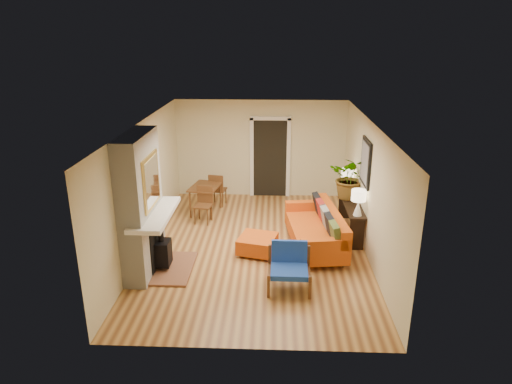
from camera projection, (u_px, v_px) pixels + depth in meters
room_shell at (284, 157)px, 11.57m from camera, size 6.50×6.50×6.50m
fireplace at (143, 208)px, 8.25m from camera, size 1.09×1.68×2.60m
sofa at (319, 229)px, 9.45m from camera, size 1.20×2.29×0.87m
ottoman at (257, 244)px, 9.21m from camera, size 0.86×0.86×0.36m
blue_chair at (289, 264)px, 7.96m from camera, size 0.75×0.74×0.77m
dining_table at (208, 192)px, 11.14m from camera, size 0.87×1.62×0.85m
console_table at (351, 209)px, 10.02m from camera, size 0.34×1.85×0.72m
lamp_near at (359, 200)px, 9.16m from camera, size 0.30×0.30×0.54m
lamp_far at (348, 177)px, 10.57m from camera, size 0.30×0.30×0.54m
houseplant at (351, 177)px, 10.05m from camera, size 1.11×1.04×0.98m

